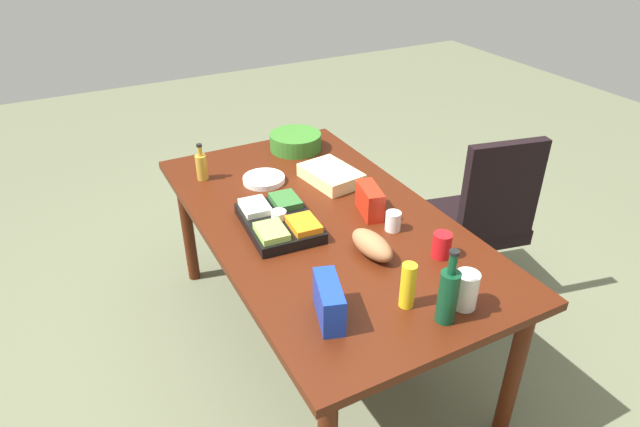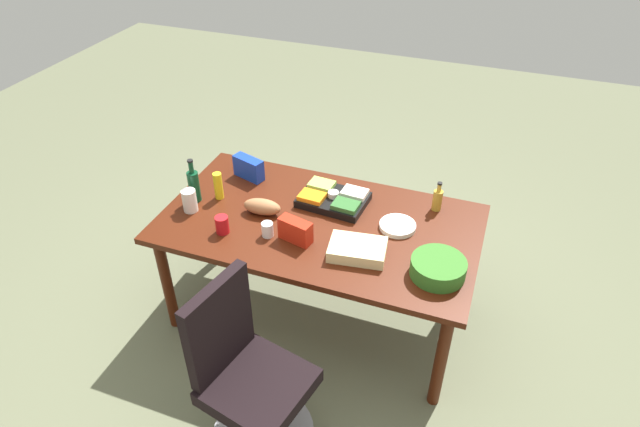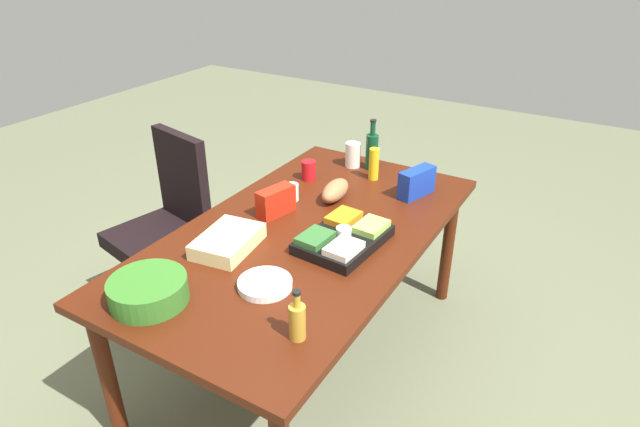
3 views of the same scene
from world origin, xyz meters
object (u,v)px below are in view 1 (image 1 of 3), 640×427
at_px(red_solo_cup, 442,245).
at_px(paper_cup, 393,221).
at_px(wine_bottle, 448,294).
at_px(chip_bag_blue, 329,301).
at_px(conference_table, 322,232).
at_px(dressing_bottle, 202,166).
at_px(paper_plate_stack, 264,179).
at_px(office_chair, 476,234).
at_px(mayo_jar, 466,290).
at_px(chip_bag_red, 370,201).
at_px(salad_bowl, 296,142).
at_px(veggie_tray, 279,221).
at_px(bread_loaf, 372,245).
at_px(sheet_cake, 331,175).
at_px(mustard_bottle, 408,286).

relative_size(red_solo_cup, paper_cup, 1.22).
bearing_deg(wine_bottle, chip_bag_blue, 60.81).
distance_m(conference_table, dressing_bottle, 0.77).
relative_size(paper_plate_stack, paper_cup, 2.44).
relative_size(office_chair, paper_cup, 11.58).
bearing_deg(mayo_jar, chip_bag_red, -3.72).
distance_m(conference_table, wine_bottle, 0.85).
bearing_deg(salad_bowl, paper_cup, -179.65).
bearing_deg(red_solo_cup, conference_table, 30.34).
bearing_deg(veggie_tray, dressing_bottle, 14.31).
height_order(bread_loaf, wine_bottle, wine_bottle).
relative_size(red_solo_cup, chip_bag_red, 0.55).
relative_size(veggie_tray, paper_plate_stack, 2.00).
distance_m(veggie_tray, paper_plate_stack, 0.46).
bearing_deg(conference_table, paper_cup, -135.69).
bearing_deg(sheet_cake, office_chair, -113.01).
bearing_deg(veggie_tray, mayo_jar, -154.94).
bearing_deg(red_solo_cup, paper_cup, 13.12).
distance_m(mayo_jar, paper_cup, 0.57).
relative_size(conference_table, wine_bottle, 6.46).
xyz_separation_m(dressing_bottle, wine_bottle, (-1.48, -0.43, 0.04)).
distance_m(mayo_jar, sheet_cake, 1.11).
height_order(red_solo_cup, paper_plate_stack, red_solo_cup).
height_order(dressing_bottle, bread_loaf, dressing_bottle).
bearing_deg(wine_bottle, paper_plate_stack, 7.05).
bearing_deg(dressing_bottle, office_chair, -116.14).
bearing_deg(office_chair, chip_bag_blue, 115.02).
height_order(chip_bag_red, dressing_bottle, dressing_bottle).
bearing_deg(veggie_tray, office_chair, -91.77).
bearing_deg(conference_table, sheet_cake, -34.89).
height_order(dressing_bottle, wine_bottle, wine_bottle).
distance_m(dressing_bottle, paper_plate_stack, 0.34).
distance_m(mustard_bottle, wine_bottle, 0.15).
height_order(office_chair, chip_bag_blue, office_chair).
height_order(veggie_tray, salad_bowl, salad_bowl).
distance_m(chip_bag_red, dressing_bottle, 0.93).
xyz_separation_m(bread_loaf, paper_cup, (0.12, -0.19, -0.01)).
xyz_separation_m(office_chair, bread_loaf, (-0.34, 0.95, 0.43)).
relative_size(mustard_bottle, paper_cup, 2.04).
height_order(office_chair, paper_cup, office_chair).
xyz_separation_m(bread_loaf, sheet_cake, (0.67, -0.17, -0.02)).
height_order(red_solo_cup, sheet_cake, red_solo_cup).
height_order(office_chair, wine_bottle, wine_bottle).
distance_m(bread_loaf, mustard_bottle, 0.34).
relative_size(office_chair, mustard_bottle, 5.67).
distance_m(veggie_tray, bread_loaf, 0.46).
bearing_deg(paper_plate_stack, wine_bottle, -172.95).
bearing_deg(veggie_tray, wine_bottle, -162.11).
height_order(conference_table, chip_bag_blue, chip_bag_blue).
height_order(chip_bag_blue, paper_cup, chip_bag_blue).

